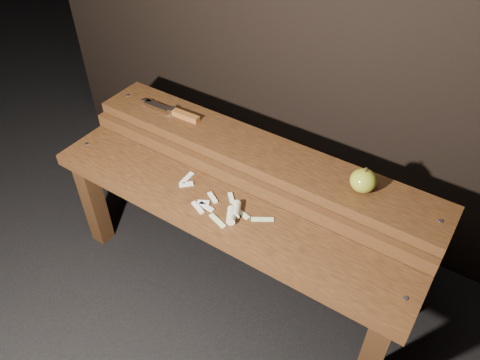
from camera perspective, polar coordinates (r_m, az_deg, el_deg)
The scene contains 6 objects.
ground at distance 1.73m, azimuth -1.13°, elevation -12.29°, with size 60.00×60.00×0.00m, color black.
bench_front_tier at distance 1.42m, azimuth -2.71°, elevation -5.62°, with size 1.20×0.20×0.42m.
bench_rear_tier at distance 1.51m, azimuth 2.21°, elevation 1.22°, with size 1.20×0.21×0.50m.
apple at distance 1.34m, azimuth 14.80°, elevation -0.07°, with size 0.07×0.07×0.08m.
knife at distance 1.62m, azimuth -7.51°, elevation 8.07°, with size 0.25×0.03×0.02m.
apple_scraps at distance 1.37m, azimuth -1.73°, elevation -3.48°, with size 0.33×0.14×0.03m.
Camera 1 is at (0.58, -0.82, 1.40)m, focal length 35.00 mm.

